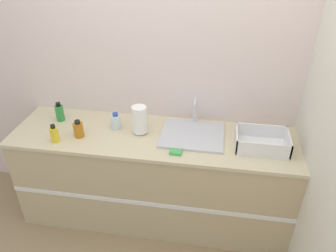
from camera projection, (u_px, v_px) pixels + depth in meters
The scene contains 12 objects.
ground_plane at pixel (149, 239), 2.86m from camera, with size 12.00×12.00×0.00m, color #937A56.
wall_back at pixel (161, 71), 2.73m from camera, with size 4.71×0.06×2.60m.
wall_right at pixel (319, 100), 2.28m from camera, with size 0.06×2.64×2.60m.
counter_cabinet at pixel (155, 177), 2.89m from camera, with size 2.34×0.66×0.88m.
sink at pixel (192, 134), 2.65m from camera, with size 0.50×0.44×0.25m.
paper_towel_roll at pixel (140, 120), 2.63m from camera, with size 0.12×0.12×0.24m.
dish_rack at pixel (262, 143), 2.50m from camera, with size 0.40×0.28×0.12m.
bottle_clear at pixel (116, 122), 2.72m from camera, with size 0.08×0.08×0.15m.
bottle_green at pixel (60, 113), 2.83m from camera, with size 0.07×0.07×0.17m.
bottle_amber at pixel (78, 129), 2.62m from camera, with size 0.08×0.08×0.15m.
bottle_yellow at pixel (54, 134), 2.55m from camera, with size 0.06×0.06×0.15m.
sponge at pixel (176, 152), 2.44m from camera, with size 0.09×0.06×0.02m.
Camera 1 is at (0.47, -1.86, 2.34)m, focal length 35.00 mm.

